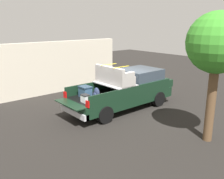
# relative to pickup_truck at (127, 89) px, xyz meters

# --- Properties ---
(ground_plane) EXTENTS (40.00, 40.00, 0.00)m
(ground_plane) POSITION_rel_pickup_truck_xyz_m (-0.36, -0.00, -0.95)
(ground_plane) COLOR black
(pickup_truck) EXTENTS (6.05, 2.06, 2.23)m
(pickup_truck) POSITION_rel_pickup_truck_xyz_m (0.00, 0.00, 0.00)
(pickup_truck) COLOR black
(pickup_truck) RESTS_ON ground_plane
(building_facade) EXTENTS (8.23, 0.36, 3.08)m
(building_facade) POSITION_rel_pickup_truck_xyz_m (-1.03, 4.93, 0.59)
(building_facade) COLOR beige
(building_facade) RESTS_ON ground_plane
(tree_background) EXTENTS (2.07, 2.07, 4.56)m
(tree_background) POSITION_rel_pickup_truck_xyz_m (-0.24, -4.55, 2.51)
(tree_background) COLOR brown
(tree_background) RESTS_ON ground_plane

